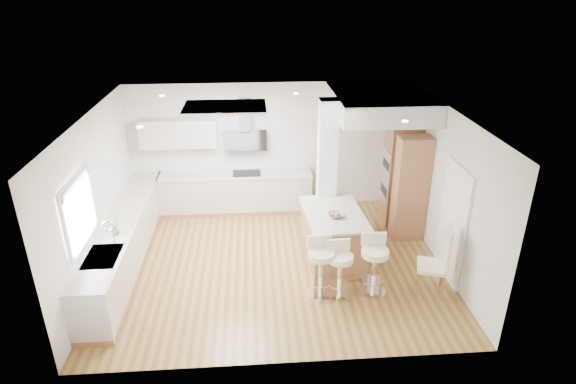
{
  "coord_description": "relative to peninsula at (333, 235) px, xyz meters",
  "views": [
    {
      "loc": [
        -0.34,
        -7.5,
        4.84
      ],
      "look_at": [
        0.26,
        0.4,
        1.25
      ],
      "focal_mm": 30.0,
      "sensor_mm": 36.0,
      "label": 1
    }
  ],
  "objects": [
    {
      "name": "dining_chair",
      "position": [
        1.55,
        -1.19,
        0.17
      ],
      "size": [
        0.59,
        0.59,
        1.21
      ],
      "rotation": [
        0.0,
        0.0,
        -0.31
      ],
      "color": "#F2E9C5",
      "rests_on": "ground"
    },
    {
      "name": "wall_right",
      "position": [
        1.94,
        -0.1,
        0.92
      ],
      "size": [
        0.04,
        5.0,
        2.8
      ],
      "primitive_type": "cube",
      "color": "silver",
      "rests_on": "ground"
    },
    {
      "name": "ceiling",
      "position": [
        -1.06,
        -0.1,
        -0.48
      ],
      "size": [
        6.0,
        5.0,
        0.02
      ],
      "primitive_type": "cube",
      "color": "silver",
      "rests_on": "ground"
    },
    {
      "name": "counter_back",
      "position": [
        -1.98,
        2.13,
        0.22
      ],
      "size": [
        3.62,
        0.63,
        2.5
      ],
      "color": "#AF754B",
      "rests_on": "ground"
    },
    {
      "name": "wall_left",
      "position": [
        -4.06,
        -0.1,
        0.92
      ],
      "size": [
        0.04,
        5.0,
        2.8
      ],
      "primitive_type": "cube",
      "color": "silver",
      "rests_on": "ground"
    },
    {
      "name": "oven_column",
      "position": [
        1.61,
        1.13,
        0.57
      ],
      "size": [
        0.63,
        1.21,
        2.1
      ],
      "color": "#AF754B",
      "rests_on": "ground"
    },
    {
      "name": "ground",
      "position": [
        -1.06,
        -0.1,
        -0.48
      ],
      "size": [
        6.0,
        6.0,
        0.0
      ],
      "primitive_type": "plane",
      "color": "olive",
      "rests_on": "ground"
    },
    {
      "name": "soffit",
      "position": [
        1.04,
        1.3,
        2.12
      ],
      "size": [
        1.78,
        2.2,
        0.4
      ],
      "color": "silver",
      "rests_on": "ground"
    },
    {
      "name": "bar_stool_b",
      "position": [
        -0.07,
        -1.11,
        0.06
      ],
      "size": [
        0.46,
        0.46,
        0.96
      ],
      "rotation": [
        0.0,
        0.0,
        0.06
      ],
      "color": "white",
      "rests_on": "ground"
    },
    {
      "name": "window_left",
      "position": [
        -4.02,
        -1.0,
        1.21
      ],
      "size": [
        0.06,
        1.28,
        1.07
      ],
      "color": "white",
      "rests_on": "ground"
    },
    {
      "name": "bar_stool_a",
      "position": [
        -0.37,
        -1.05,
        0.09
      ],
      "size": [
        0.49,
        0.49,
        1.02
      ],
      "rotation": [
        0.0,
        0.0,
        0.07
      ],
      "color": "white",
      "rests_on": "ground"
    },
    {
      "name": "doorway_right",
      "position": [
        1.91,
        -0.7,
        0.52
      ],
      "size": [
        0.05,
        1.0,
        2.1
      ],
      "color": "#483E38",
      "rests_on": "ground"
    },
    {
      "name": "peninsula",
      "position": [
        0.0,
        0.0,
        0.0
      ],
      "size": [
        1.13,
        1.62,
        1.02
      ],
      "rotation": [
        0.0,
        0.0,
        0.06
      ],
      "color": "#AF754B",
      "rests_on": "ground"
    },
    {
      "name": "skylight",
      "position": [
        -1.85,
        0.5,
        2.29
      ],
      "size": [
        4.1,
        2.1,
        0.06
      ],
      "color": "white",
      "rests_on": "ground"
    },
    {
      "name": "pillar",
      "position": [
        -0.01,
        0.85,
        0.92
      ],
      "size": [
        0.35,
        0.35,
        2.8
      ],
      "color": "white",
      "rests_on": "ground"
    },
    {
      "name": "bar_stool_c",
      "position": [
        0.5,
        -1.08,
        0.1
      ],
      "size": [
        0.48,
        0.48,
        1.04
      ],
      "rotation": [
        0.0,
        0.0,
        -0.03
      ],
      "color": "white",
      "rests_on": "ground"
    },
    {
      "name": "wall_back",
      "position": [
        -1.06,
        2.4,
        0.92
      ],
      "size": [
        6.0,
        0.04,
        2.8
      ],
      "primitive_type": "cube",
      "color": "silver",
      "rests_on": "ground"
    },
    {
      "name": "counter_left",
      "position": [
        -3.76,
        0.13,
        -0.02
      ],
      "size": [
        0.63,
        4.5,
        1.35
      ],
      "color": "#AF754B",
      "rests_on": "ground"
    }
  ]
}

